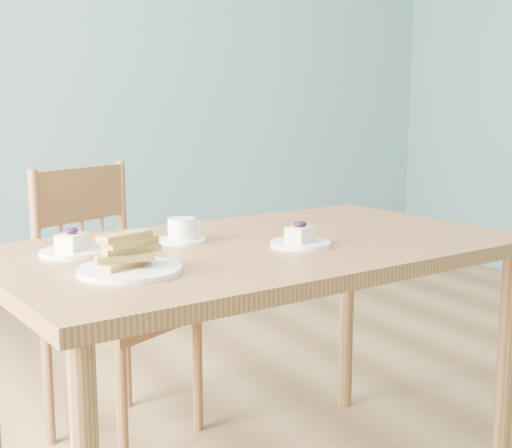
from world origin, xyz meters
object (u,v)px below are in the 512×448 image
at_px(dining_table, 259,270).
at_px(dining_chair, 113,301).
at_px(cheesecake_plate_near, 300,240).
at_px(coffee_cup, 182,232).
at_px(cheesecake_plate_far, 72,248).
at_px(biscotti_plate, 129,260).

bearing_deg(dining_table, dining_chair, 104.11).
xyz_separation_m(cheesecake_plate_near, coffee_cup, (-0.25, 0.20, 0.01)).
height_order(dining_chair, cheesecake_plate_far, dining_chair).
height_order(dining_table, coffee_cup, coffee_cup).
bearing_deg(dining_chair, biscotti_plate, -130.75).
height_order(dining_chair, cheesecake_plate_near, dining_chair).
distance_m(dining_table, dining_chair, 0.67).
bearing_deg(biscotti_plate, coffee_cup, 47.39).
xyz_separation_m(cheesecake_plate_near, biscotti_plate, (-0.49, -0.06, 0.01)).
bearing_deg(biscotti_plate, cheesecake_plate_near, 7.05).
relative_size(dining_table, dining_chair, 1.61).
height_order(cheesecake_plate_far, coffee_cup, cheesecake_plate_far).
relative_size(coffee_cup, biscotti_plate, 0.56).
relative_size(dining_table, biscotti_plate, 6.37).
relative_size(dining_chair, biscotti_plate, 3.96).
relative_size(cheesecake_plate_near, cheesecake_plate_far, 0.99).
relative_size(dining_chair, cheesecake_plate_near, 5.77).
bearing_deg(dining_table, biscotti_plate, -166.11).
height_order(coffee_cup, biscotti_plate, biscotti_plate).
xyz_separation_m(dining_chair, biscotti_plate, (-0.20, -0.75, 0.31)).
relative_size(dining_chair, cheesecake_plate_far, 5.69).
bearing_deg(coffee_cup, cheesecake_plate_near, -31.26).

